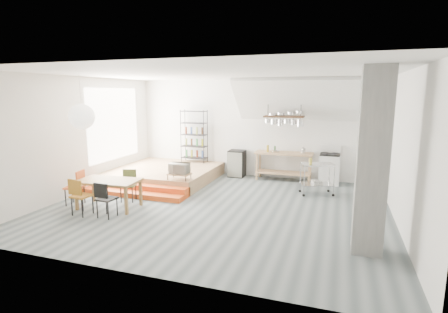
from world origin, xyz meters
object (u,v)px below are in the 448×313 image
(rolling_cart, at_px, (317,175))
(mini_fridge, at_px, (237,163))
(dining_table, at_px, (108,183))
(stove, at_px, (329,168))

(rolling_cart, xyz_separation_m, mini_fridge, (-2.69, 1.35, -0.12))
(dining_table, relative_size, rolling_cart, 1.56)
(stove, bearing_deg, rolling_cart, -101.97)
(dining_table, height_order, rolling_cart, rolling_cart)
(dining_table, distance_m, rolling_cart, 5.46)
(stove, xyz_separation_m, rolling_cart, (-0.28, -1.31, 0.08))
(stove, bearing_deg, dining_table, -140.63)
(rolling_cart, height_order, mini_fridge, mini_fridge)
(stove, height_order, mini_fridge, stove)
(stove, distance_m, dining_table, 6.44)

